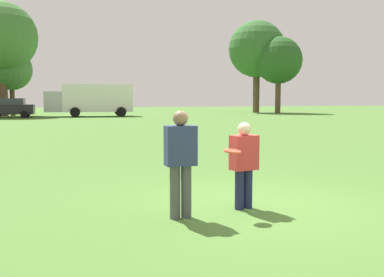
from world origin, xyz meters
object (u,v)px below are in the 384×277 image
at_px(player_thrower, 181,158).
at_px(box_truck, 91,99).
at_px(player_defender, 244,161).
at_px(frisbee, 232,151).
at_px(parked_car_mid_right, 11,108).

distance_m(player_thrower, box_truck, 38.57).
height_order(player_defender, box_truck, box_truck).
distance_m(player_defender, frisbee, 0.53).
bearing_deg(parked_car_mid_right, player_thrower, -80.02).
distance_m(player_defender, parked_car_mid_right, 38.22).
bearing_deg(box_truck, player_defender, -89.44).
bearing_deg(parked_car_mid_right, player_defender, -78.25).
xyz_separation_m(player_defender, box_truck, (-0.37, 38.29, 0.95)).
height_order(player_thrower, parked_car_mid_right, parked_car_mid_right).
relative_size(player_thrower, frisbee, 6.04).
bearing_deg(player_defender, box_truck, 90.56).
bearing_deg(box_truck, player_thrower, -91.15).
height_order(parked_car_mid_right, box_truck, box_truck).
xyz_separation_m(player_thrower, box_truck, (0.77, 38.56, 0.82)).
xyz_separation_m(frisbee, box_truck, (-0.03, 38.64, 0.74)).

